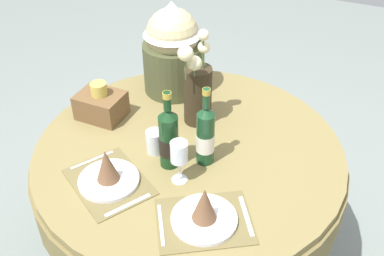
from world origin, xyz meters
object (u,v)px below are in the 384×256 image
(place_setting_left, at_px, (108,174))
(tumbler_near_right, at_px, (155,142))
(dining_table, at_px, (189,171))
(wine_bottle_centre, at_px, (169,138))
(wine_bottle_left, at_px, (205,135))
(place_setting_right, at_px, (204,212))
(woven_basket_side_left, at_px, (101,104))
(gift_tub_back_left, at_px, (173,45))
(wine_glass_right, at_px, (179,153))
(flower_vase, at_px, (197,89))

(place_setting_left, xyz_separation_m, tumbler_near_right, (0.08, 0.24, 0.00))
(dining_table, bearing_deg, place_setting_left, -120.81)
(tumbler_near_right, bearing_deg, wine_bottle_centre, -27.20)
(dining_table, relative_size, wine_bottle_left, 3.87)
(place_setting_left, xyz_separation_m, place_setting_right, (0.42, -0.03, 0.00))
(dining_table, relative_size, place_setting_right, 3.20)
(place_setting_left, height_order, woven_basket_side_left, woven_basket_side_left)
(wine_bottle_centre, distance_m, woven_basket_side_left, 0.48)
(gift_tub_back_left, xyz_separation_m, woven_basket_side_left, (-0.20, -0.36, -0.18))
(place_setting_left, height_order, wine_glass_right, wine_glass_right)
(flower_vase, distance_m, wine_glass_right, 0.40)
(place_setting_left, xyz_separation_m, gift_tub_back_left, (-0.07, 0.73, 0.20))
(place_setting_left, height_order, wine_bottle_left, wine_bottle_left)
(wine_bottle_centre, bearing_deg, woven_basket_side_left, 158.53)
(wine_bottle_centre, relative_size, gift_tub_back_left, 0.75)
(dining_table, xyz_separation_m, flower_vase, (-0.04, 0.19, 0.31))
(dining_table, bearing_deg, wine_bottle_left, -28.51)
(wine_bottle_centre, bearing_deg, tumbler_near_right, 152.80)
(place_setting_right, height_order, wine_bottle_centre, wine_bottle_centre)
(wine_bottle_centre, bearing_deg, wine_glass_right, -41.62)
(flower_vase, bearing_deg, gift_tub_back_left, 136.57)
(wine_glass_right, bearing_deg, place_setting_right, -42.35)
(wine_glass_right, xyz_separation_m, tumbler_near_right, (-0.17, 0.12, -0.09))
(flower_vase, bearing_deg, place_setting_left, -106.34)
(wine_bottle_left, xyz_separation_m, woven_basket_side_left, (-0.57, 0.10, -0.07))
(place_setting_right, relative_size, wine_bottle_centre, 1.22)
(dining_table, bearing_deg, woven_basket_side_left, 174.83)
(place_setting_right, xyz_separation_m, flower_vase, (-0.27, 0.55, 0.13))
(dining_table, relative_size, woven_basket_side_left, 6.57)
(flower_vase, relative_size, wine_bottle_centre, 1.31)
(place_setting_left, height_order, wine_bottle_centre, wine_bottle_centre)
(woven_basket_side_left, bearing_deg, wine_bottle_centre, -21.47)
(wine_glass_right, bearing_deg, tumbler_near_right, 145.48)
(place_setting_left, bearing_deg, tumbler_near_right, 72.54)
(wine_bottle_left, xyz_separation_m, wine_bottle_centre, (-0.13, -0.08, 0.00))
(tumbler_near_right, bearing_deg, wine_glass_right, -34.52)
(dining_table, relative_size, tumbler_near_right, 13.24)
(gift_tub_back_left, relative_size, woven_basket_side_left, 2.26)
(wine_glass_right, height_order, tumbler_near_right, wine_glass_right)
(wine_bottle_centre, xyz_separation_m, tumbler_near_right, (-0.09, 0.05, -0.08))
(wine_bottle_centre, distance_m, gift_tub_back_left, 0.59)
(dining_table, distance_m, gift_tub_back_left, 0.62)
(dining_table, bearing_deg, wine_bottle_centre, -101.72)
(tumbler_near_right, bearing_deg, dining_table, 35.26)
(place_setting_left, distance_m, wine_bottle_centre, 0.27)
(tumbler_near_right, bearing_deg, flower_vase, 74.68)
(place_setting_left, distance_m, wine_bottle_left, 0.41)
(wine_bottle_left, height_order, woven_basket_side_left, wine_bottle_left)
(place_setting_left, xyz_separation_m, wine_glass_right, (0.25, 0.13, 0.09))
(dining_table, xyz_separation_m, place_setting_right, (0.22, -0.36, 0.19))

